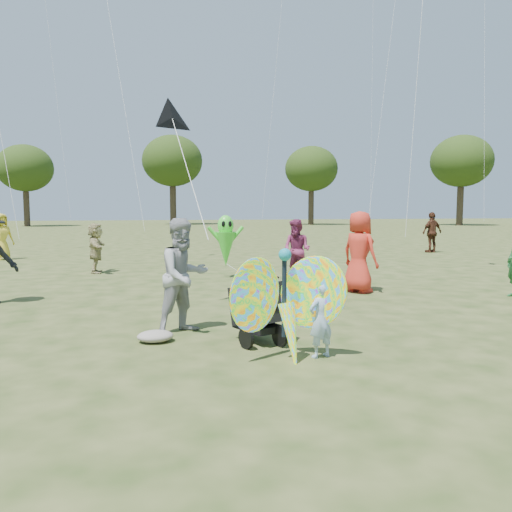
{
  "coord_description": "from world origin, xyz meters",
  "views": [
    {
      "loc": [
        -2.16,
        -6.82,
        1.91
      ],
      "look_at": [
        -0.2,
        1.5,
        1.1
      ],
      "focal_mm": 35.0,
      "sensor_mm": 36.0,
      "label": 1
    }
  ],
  "objects": [
    {
      "name": "butterfly_kite",
      "position": [
        -0.37,
        -0.92,
        0.69
      ],
      "size": [
        1.74,
        0.75,
        1.62
      ],
      "color": "#FF4128",
      "rests_on": "ground"
    },
    {
      "name": "tree_line",
      "position": [
        3.67,
        44.99,
        6.86
      ],
      "size": [
        91.78,
        33.6,
        10.79
      ],
      "color": "#3A2D21",
      "rests_on": "ground"
    },
    {
      "name": "crowd_d",
      "position": [
        -3.41,
        8.67,
        0.75
      ],
      "size": [
        0.45,
        1.39,
        1.5
      ],
      "primitive_type": "imported",
      "rotation": [
        0.0,
        0.0,
        1.58
      ],
      "color": "tan",
      "rests_on": "ground"
    },
    {
      "name": "ground",
      "position": [
        0.0,
        0.0,
        0.0
      ],
      "size": [
        160.0,
        160.0,
        0.0
      ],
      "primitive_type": "plane",
      "color": "#51592B",
      "rests_on": "ground"
    },
    {
      "name": "crowd_g",
      "position": [
        -7.18,
        13.56,
        0.87
      ],
      "size": [
        1.01,
        0.97,
        1.74
      ],
      "primitive_type": "imported",
      "rotation": [
        0.0,
        0.0,
        0.68
      ],
      "color": "gold",
      "rests_on": "ground"
    },
    {
      "name": "crowd_h",
      "position": [
        10.33,
        12.62,
        0.89
      ],
      "size": [
        1.11,
        0.65,
        1.77
      ],
      "primitive_type": "imported",
      "rotation": [
        0.0,
        0.0,
        3.36
      ],
      "color": "#462517",
      "rests_on": "ground"
    },
    {
      "name": "alien_kite",
      "position": [
        0.18,
        6.74,
        0.97
      ],
      "size": [
        1.12,
        0.69,
        1.74
      ],
      "color": "#42DF34",
      "rests_on": "ground"
    },
    {
      "name": "grey_bag",
      "position": [
        -1.96,
        0.36,
        0.08
      ],
      "size": [
        0.52,
        0.42,
        0.16
      ],
      "primitive_type": "ellipsoid",
      "color": "gray",
      "rests_on": "ground"
    },
    {
      "name": "adult_man",
      "position": [
        -1.5,
        0.83,
        0.88
      ],
      "size": [
        1.08,
        1.0,
        1.77
      ],
      "primitive_type": "imported",
      "rotation": [
        0.0,
        0.0,
        0.5
      ],
      "color": "#95969B",
      "rests_on": "ground"
    },
    {
      "name": "crowd_a",
      "position": [
        2.74,
        3.67,
        0.93
      ],
      "size": [
        0.94,
        1.08,
        1.86
      ],
      "primitive_type": "imported",
      "rotation": [
        0.0,
        0.0,
        2.04
      ],
      "color": "red",
      "rests_on": "ground"
    },
    {
      "name": "jogging_stroller",
      "position": [
        -0.52,
        0.1,
        0.61
      ],
      "size": [
        0.76,
        1.14,
        1.09
      ],
      "rotation": [
        0.0,
        0.0,
        0.41
      ],
      "color": "black",
      "rests_on": "ground"
    },
    {
      "name": "delta_kite_rig",
      "position": [
        -1.51,
        2.67,
        3.57
      ],
      "size": [
        0.89,
        2.08,
        2.57
      ],
      "color": "black",
      "rests_on": "ground"
    },
    {
      "name": "child_girl",
      "position": [
        0.09,
        -0.89,
        0.49
      ],
      "size": [
        0.41,
        0.33,
        0.98
      ],
      "primitive_type": "imported",
      "rotation": [
        0.0,
        0.0,
        3.45
      ],
      "color": "#9DBBDF",
      "rests_on": "ground"
    },
    {
      "name": "crowd_e",
      "position": [
        1.91,
        5.74,
        0.82
      ],
      "size": [
        0.99,
        1.01,
        1.64
      ],
      "primitive_type": "imported",
      "rotation": [
        0.0,
        0.0,
        5.43
      ],
      "color": "#7C2952",
      "rests_on": "ground"
    }
  ]
}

